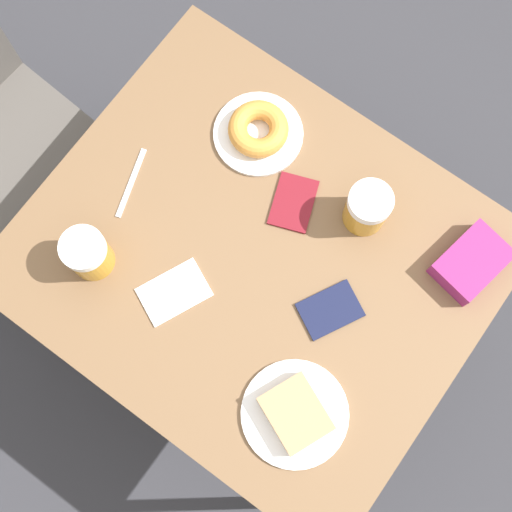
{
  "coord_description": "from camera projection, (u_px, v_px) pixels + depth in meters",
  "views": [
    {
      "loc": [
        -0.3,
        -0.22,
        2.24
      ],
      "look_at": [
        0.0,
        0.0,
        0.75
      ],
      "focal_mm": 50.0,
      "sensor_mm": 36.0,
      "label": 1
    }
  ],
  "objects": [
    {
      "name": "ground_plane",
      "position": [
        256.0,
        313.0,
        2.26
      ],
      "size": [
        8.0,
        8.0,
        0.0
      ],
      "primitive_type": "plane",
      "color": "#333338"
    },
    {
      "name": "table",
      "position": [
        256.0,
        265.0,
        1.61
      ],
      "size": [
        0.83,
        0.98,
        0.73
      ],
      "color": "brown",
      "rests_on": "ground_plane"
    },
    {
      "name": "plate_with_cake",
      "position": [
        295.0,
        414.0,
        1.45
      ],
      "size": [
        0.22,
        0.22,
        0.05
      ],
      "color": "white",
      "rests_on": "table"
    },
    {
      "name": "plate_with_donut",
      "position": [
        258.0,
        131.0,
        1.6
      ],
      "size": [
        0.2,
        0.2,
        0.05
      ],
      "color": "white",
      "rests_on": "table"
    },
    {
      "name": "beer_mug_left",
      "position": [
        367.0,
        208.0,
        1.52
      ],
      "size": [
        0.1,
        0.1,
        0.12
      ],
      "color": "#C68C23",
      "rests_on": "table"
    },
    {
      "name": "beer_mug_center",
      "position": [
        88.0,
        254.0,
        1.49
      ],
      "size": [
        0.1,
        0.1,
        0.12
      ],
      "color": "#C68C23",
      "rests_on": "table"
    },
    {
      "name": "napkin_folded",
      "position": [
        174.0,
        292.0,
        1.53
      ],
      "size": [
        0.17,
        0.15,
        0.0
      ],
      "rotation": [
        0.0,
        0.0,
        5.85
      ],
      "color": "white",
      "rests_on": "table"
    },
    {
      "name": "fork",
      "position": [
        131.0,
        183.0,
        1.59
      ],
      "size": [
        0.16,
        0.06,
        0.0
      ],
      "rotation": [
        0.0,
        0.0,
        1.88
      ],
      "color": "silver",
      "rests_on": "table"
    },
    {
      "name": "passport_near_edge",
      "position": [
        330.0,
        310.0,
        1.52
      ],
      "size": [
        0.15,
        0.14,
        0.01
      ],
      "rotation": [
        0.0,
        0.0,
        1.08
      ],
      "color": "#141938",
      "rests_on": "table"
    },
    {
      "name": "passport_far_edge",
      "position": [
        293.0,
        202.0,
        1.58
      ],
      "size": [
        0.15,
        0.13,
        0.01
      ],
      "rotation": [
        0.0,
        0.0,
        5.06
      ],
      "color": "maroon",
      "rests_on": "table"
    },
    {
      "name": "blue_pouch",
      "position": [
        471.0,
        262.0,
        1.52
      ],
      "size": [
        0.17,
        0.14,
        0.05
      ],
      "rotation": [
        0.0,
        0.0,
        6.1
      ],
      "color": "#8C2366",
      "rests_on": "table"
    }
  ]
}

